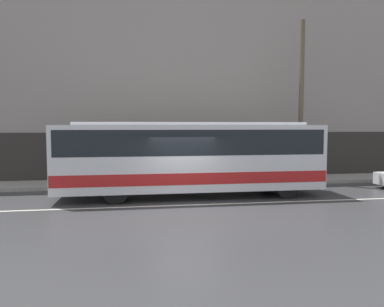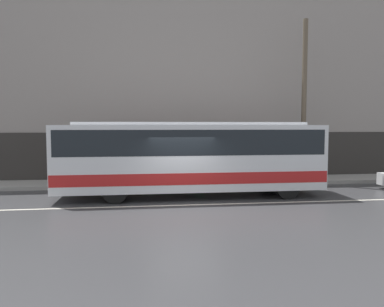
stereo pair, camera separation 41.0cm
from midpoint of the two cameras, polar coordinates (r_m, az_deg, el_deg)
name	(u,v)px [view 1 (the left image)]	position (r m, az deg, el deg)	size (l,w,h in m)	color
ground_plane	(185,205)	(13.95, -1.93, -7.89)	(60.00, 60.00, 0.00)	#38383A
sidewalk	(171,182)	(18.98, -3.87, -4.39)	(60.00, 2.33, 0.17)	gray
building_facade	(168,87)	(20.17, -4.28, 10.06)	(60.00, 0.35, 10.33)	gray
lane_stripe	(185,205)	(13.94, -1.93, -7.87)	(54.00, 0.14, 0.01)	beige
transit_bus	(190,155)	(15.47, -1.00, -0.18)	(10.82, 2.51, 3.08)	silver
utility_pole_near	(301,101)	(20.04, 15.73, 7.77)	(0.25, 0.25, 8.09)	brown
pedestrian_waiting	(198,166)	(18.52, 0.30, -1.91)	(0.36, 0.36, 1.66)	#1E5933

